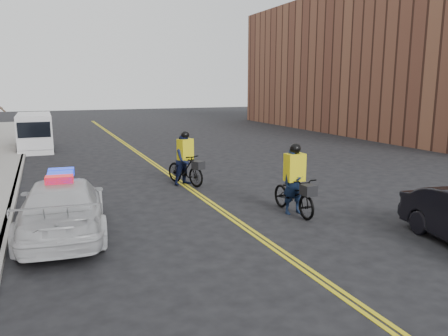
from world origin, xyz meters
name	(u,v)px	position (x,y,z in m)	size (l,w,h in m)	color
ground	(239,223)	(0.00, 0.00, 0.00)	(120.00, 120.00, 0.00)	black
center_line_left	(164,172)	(-0.08, 8.00, 0.01)	(0.10, 60.00, 0.01)	gold
center_line_right	(167,171)	(0.08, 8.00, 0.01)	(0.10, 60.00, 0.01)	gold
curb	(18,181)	(-6.00, 8.00, 0.07)	(0.20, 60.00, 0.15)	gray
building_across	(393,64)	(22.00, 18.00, 5.50)	(12.00, 30.00, 11.00)	brown
police_cruiser	(63,207)	(-4.59, 0.91, 0.75)	(2.52, 5.27, 1.64)	silver
cargo_van	(35,133)	(-5.38, 17.37, 1.04)	(1.99, 5.09, 2.13)	silver
cyclist_near	(294,189)	(1.92, 0.26, 0.74)	(0.78, 2.19, 2.14)	black
cyclist_far	(186,164)	(0.08, 5.18, 0.83)	(1.32, 2.15, 2.10)	black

